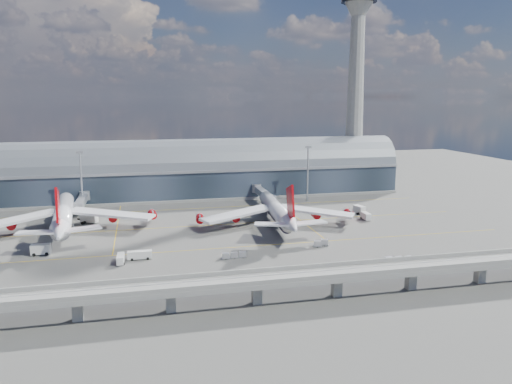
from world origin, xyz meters
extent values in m
plane|color=#474744|center=(0.00, 0.00, 0.00)|extent=(500.00, 500.00, 0.00)
cube|color=gold|center=(0.00, -10.00, 0.01)|extent=(200.00, 0.25, 0.01)
cube|color=gold|center=(0.00, 20.00, 0.01)|extent=(200.00, 0.25, 0.01)
cube|color=gold|center=(0.00, 50.00, 0.01)|extent=(200.00, 0.25, 0.01)
cube|color=gold|center=(-35.00, 30.00, 0.01)|extent=(0.25, 80.00, 0.01)
cube|color=gold|center=(35.00, 30.00, 0.01)|extent=(0.25, 80.00, 0.01)
cube|color=#202935|center=(0.00, 78.00, 7.00)|extent=(200.00, 28.00, 14.00)
cylinder|color=slate|center=(0.00, 78.00, 14.00)|extent=(200.00, 28.00, 28.00)
cube|color=gray|center=(0.00, 64.00, 14.00)|extent=(200.00, 1.00, 1.20)
cube|color=gray|center=(0.00, 78.00, 0.60)|extent=(200.00, 30.00, 1.20)
cube|color=gray|center=(85.00, 83.00, 4.00)|extent=(18.00, 18.00, 8.00)
cone|color=gray|center=(85.00, 83.00, 45.00)|extent=(10.00, 10.00, 90.00)
cone|color=gray|center=(85.00, 83.00, 92.00)|extent=(16.00, 16.00, 8.00)
cube|color=gray|center=(0.00, -55.00, 5.50)|extent=(220.00, 8.50, 1.20)
cube|color=gray|center=(0.00, -59.00, 6.60)|extent=(220.00, 0.40, 1.20)
cube|color=gray|center=(0.00, -51.00, 6.60)|extent=(220.00, 0.40, 1.20)
cube|color=gray|center=(0.00, -56.50, 6.15)|extent=(220.00, 0.12, 0.12)
cube|color=gray|center=(0.00, -53.50, 6.15)|extent=(220.00, 0.12, 0.12)
cube|color=gray|center=(-40.00, -55.00, 2.50)|extent=(2.20, 2.20, 5.00)
cube|color=gray|center=(-20.00, -55.00, 2.50)|extent=(2.20, 2.20, 5.00)
cube|color=gray|center=(0.00, -55.00, 2.50)|extent=(2.20, 2.20, 5.00)
cube|color=gray|center=(20.00, -55.00, 2.50)|extent=(2.20, 2.20, 5.00)
cube|color=gray|center=(40.00, -55.00, 2.50)|extent=(2.20, 2.20, 5.00)
cube|color=gray|center=(60.00, -55.00, 2.50)|extent=(2.20, 2.20, 5.00)
cylinder|color=gray|center=(-50.00, 55.00, 12.50)|extent=(0.70, 0.70, 25.00)
cube|color=gray|center=(-50.00, 55.00, 25.20)|extent=(3.00, 0.40, 1.00)
cylinder|color=gray|center=(50.00, 55.00, 12.50)|extent=(0.70, 0.70, 25.00)
cube|color=gray|center=(50.00, 55.00, 25.20)|extent=(3.00, 0.40, 1.00)
cylinder|color=white|center=(-53.54, 24.84, 6.11)|extent=(11.40, 52.64, 6.31)
cone|color=white|center=(-56.39, 53.80, 6.11)|extent=(7.05, 8.46, 6.31)
cone|color=white|center=(-50.50, -6.07, 6.90)|extent=(7.44, 12.39, 6.31)
cube|color=#AC070C|center=(-50.79, -3.13, 14.69)|extent=(1.84, 11.80, 13.05)
cube|color=white|center=(-69.77, 21.27, 5.32)|extent=(30.83, 24.16, 2.55)
cube|color=white|center=(-36.93, 24.50, 5.32)|extent=(32.39, 19.39, 2.55)
cylinder|color=#AC070C|center=(-70.57, 23.17, 3.55)|extent=(3.62, 5.21, 3.15)
cylinder|color=#AC070C|center=(-36.51, 26.52, 3.55)|extent=(3.62, 5.21, 3.15)
cylinder|color=#AC070C|center=(-21.92, 27.96, 3.55)|extent=(3.62, 5.21, 3.15)
cylinder|color=gray|center=(-55.35, 43.19, 1.48)|extent=(0.49, 0.49, 2.96)
cylinder|color=gray|center=(-56.29, 20.61, 1.48)|extent=(0.59, 0.59, 2.96)
cylinder|color=gray|center=(-50.02, 21.23, 1.48)|extent=(0.59, 0.59, 2.96)
cylinder|color=black|center=(-56.29, 20.61, 0.54)|extent=(2.30, 1.68, 1.48)
cylinder|color=black|center=(-50.02, 21.23, 0.54)|extent=(2.30, 1.68, 1.48)
cylinder|color=white|center=(24.15, 16.19, 5.66)|extent=(9.24, 46.73, 5.57)
cone|color=white|center=(26.22, 42.20, 5.66)|extent=(6.16, 8.10, 5.57)
cone|color=white|center=(21.92, -11.74, 6.43)|extent=(6.47, 11.93, 5.57)
cube|color=#AC070C|center=(22.15, -8.87, 13.73)|extent=(1.58, 11.50, 12.71)
cube|color=white|center=(9.01, 15.46, 4.90)|extent=(29.63, 18.57, 2.38)
cube|color=white|center=(38.98, 13.08, 4.90)|extent=(28.55, 22.06, 2.38)
cylinder|color=black|center=(24.15, 16.19, 4.13)|extent=(8.02, 41.91, 4.73)
cylinder|color=#AC070C|center=(8.60, 17.42, 3.17)|extent=(3.44, 5.03, 3.07)
cylinder|color=#AC070C|center=(-4.72, 18.48, 3.17)|extent=(3.44, 5.03, 3.07)
cylinder|color=#AC070C|center=(39.69, 14.95, 3.17)|extent=(3.44, 5.03, 3.07)
cylinder|color=#AC070C|center=(53.01, 13.89, 3.17)|extent=(3.44, 5.03, 3.07)
cylinder|color=gray|center=(25.45, 32.50, 1.44)|extent=(0.48, 0.48, 2.88)
cylinder|color=gray|center=(20.78, 12.60, 1.44)|extent=(0.58, 0.58, 2.88)
cylinder|color=gray|center=(26.90, 12.11, 1.44)|extent=(0.58, 0.58, 2.88)
cylinder|color=black|center=(20.78, 12.60, 0.53)|extent=(2.22, 1.60, 1.44)
cylinder|color=black|center=(26.90, 12.11, 0.53)|extent=(2.22, 1.60, 1.44)
cube|color=gray|center=(-50.04, 52.00, 5.20)|extent=(3.00, 24.00, 3.00)
cube|color=gray|center=(-50.04, 40.00, 5.20)|extent=(3.60, 3.60, 3.40)
cylinder|color=gray|center=(-50.04, 64.00, 5.20)|extent=(4.40, 4.40, 4.00)
cylinder|color=gray|center=(-50.04, 40.00, 1.70)|extent=(0.50, 0.50, 3.40)
cylinder|color=black|center=(-50.04, 40.00, 0.35)|extent=(1.40, 0.80, 0.80)
cube|color=gray|center=(27.65, 50.00, 5.20)|extent=(3.00, 28.00, 3.00)
cube|color=gray|center=(27.65, 36.00, 5.20)|extent=(3.60, 3.60, 3.40)
cylinder|color=gray|center=(27.65, 64.00, 5.20)|extent=(4.40, 4.40, 4.00)
cylinder|color=gray|center=(27.65, 36.00, 1.70)|extent=(0.50, 0.50, 3.40)
cylinder|color=black|center=(27.65, 36.00, 0.35)|extent=(1.40, 0.80, 0.80)
cube|color=silver|center=(-32.25, -17.85, 1.39)|extent=(2.16, 6.13, 2.26)
cylinder|color=black|center=(-32.31, -15.91, 0.39)|extent=(2.19, 0.84, 0.78)
cylinder|color=black|center=(-32.20, -19.79, 0.39)|extent=(2.19, 0.84, 0.78)
cube|color=silver|center=(-56.47, -4.13, 1.83)|extent=(5.74, 2.68, 2.97)
cylinder|color=black|center=(-54.64, -4.15, 0.51)|extent=(1.06, 2.87, 1.03)
cylinder|color=black|center=(-58.29, -4.11, 0.51)|extent=(1.06, 2.87, 1.03)
cube|color=silver|center=(-26.78, -15.55, 1.44)|extent=(7.22, 2.13, 2.34)
cylinder|color=black|center=(-24.48, -15.57, 0.40)|extent=(0.83, 2.26, 0.81)
cylinder|color=black|center=(-29.09, -15.53, 0.40)|extent=(0.83, 2.26, 0.81)
cube|color=silver|center=(60.66, 14.61, 1.54)|extent=(2.43, 5.85, 2.50)
cylinder|color=black|center=(60.59, 16.45, 0.43)|extent=(2.43, 0.96, 0.87)
cylinder|color=black|center=(60.73, 12.76, 0.43)|extent=(2.43, 0.96, 0.87)
cube|color=silver|center=(62.46, 24.82, 1.84)|extent=(3.78, 6.16, 2.98)
cylinder|color=black|center=(62.85, 26.61, 0.52)|extent=(3.02, 1.61, 1.03)
cylinder|color=black|center=(62.08, 23.02, 0.52)|extent=(3.02, 1.61, 1.03)
cube|color=silver|center=(-45.68, 34.09, 1.77)|extent=(7.02, 5.49, 2.87)
cylinder|color=black|center=(-43.84, 35.14, 0.50)|extent=(2.23, 2.89, 0.99)
cylinder|color=black|center=(-47.53, 33.04, 0.50)|extent=(2.23, 2.89, 0.99)
cube|color=gray|center=(-1.67, -20.95, 0.25)|extent=(2.51, 1.74, 0.31)
cube|color=silver|center=(-1.67, -20.95, 1.07)|extent=(2.10, 1.62, 1.53)
cube|color=gray|center=(0.97, -20.83, 0.25)|extent=(2.51, 1.74, 0.31)
cube|color=silver|center=(0.97, -20.83, 1.07)|extent=(2.10, 1.62, 1.53)
cube|color=gray|center=(3.61, -20.70, 0.25)|extent=(2.51, 1.74, 0.31)
cube|color=silver|center=(3.61, -20.70, 1.07)|extent=(2.10, 1.62, 1.53)
cube|color=gray|center=(44.06, -36.14, 0.28)|extent=(2.93, 2.16, 0.34)
cube|color=silver|center=(44.06, -36.14, 1.19)|extent=(2.47, 1.99, 1.70)
cube|color=gray|center=(46.97, -36.53, 0.28)|extent=(2.93, 2.16, 0.34)
cube|color=silver|center=(46.97, -36.53, 1.19)|extent=(2.47, 1.99, 1.70)
cube|color=gray|center=(49.88, -36.93, 0.28)|extent=(2.93, 2.16, 0.34)
cube|color=silver|center=(49.88, -36.93, 1.19)|extent=(2.47, 1.99, 1.70)
cube|color=gray|center=(29.41, -15.65, 0.28)|extent=(3.17, 2.63, 0.34)
cube|color=silver|center=(29.41, -15.65, 1.19)|extent=(2.71, 2.37, 1.70)
cube|color=gray|center=(32.18, -14.66, 0.28)|extent=(3.17, 2.63, 0.34)
cube|color=silver|center=(32.18, -14.66, 1.19)|extent=(2.71, 2.37, 1.70)
camera|label=1|loc=(-25.14, -162.58, 47.86)|focal=35.00mm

